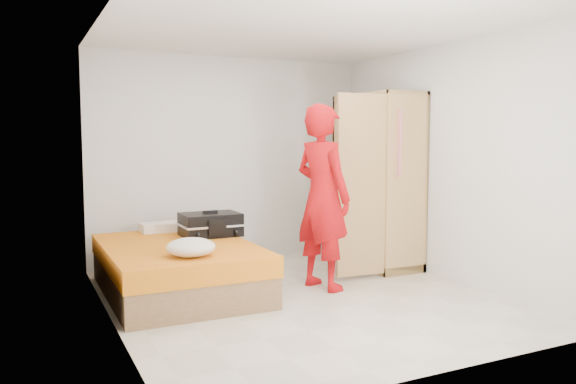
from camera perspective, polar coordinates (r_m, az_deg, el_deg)
name	(u,v)px	position (r m, az deg, el deg)	size (l,w,h in m)	color
room	(303,166)	(5.41, 1.49, 2.68)	(4.00, 4.02, 2.60)	beige
bed	(178,268)	(5.85, -11.12, -7.60)	(1.42, 2.02, 0.50)	#9A6C46
wardrobe	(376,185)	(6.92, 8.92, 0.69)	(1.17, 1.20, 2.10)	#DDB06B
person	(323,197)	(5.82, 3.53, -0.53)	(0.70, 0.46, 1.91)	red
suitcase	(210,225)	(6.22, -7.88, -3.29)	(0.64, 0.49, 0.28)	black
round_cushion	(191,247)	(5.16, -9.83, -5.54)	(0.44, 0.44, 0.17)	white
pillow	(166,227)	(6.63, -12.34, -3.47)	(0.56, 0.28, 0.10)	white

